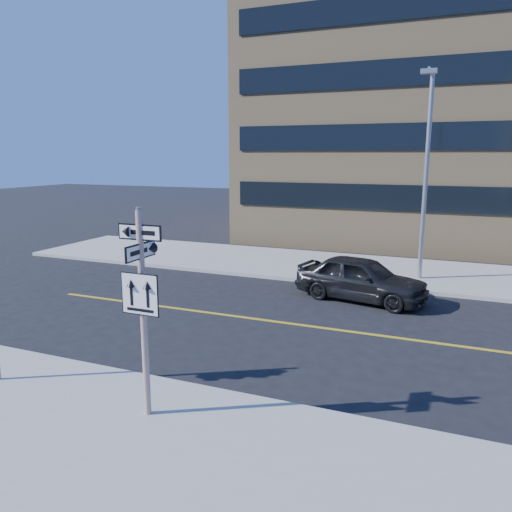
% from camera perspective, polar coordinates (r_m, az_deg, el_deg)
% --- Properties ---
extents(ground, '(120.00, 120.00, 0.00)m').
position_cam_1_polar(ground, '(12.46, -5.51, -12.89)').
color(ground, black).
rests_on(ground, ground).
extents(sign_pole, '(0.92, 0.92, 4.06)m').
position_cam_1_polar(sign_pole, '(9.60, -12.84, -5.12)').
color(sign_pole, silver).
rests_on(sign_pole, near_sidewalk).
extents(parked_car_a, '(2.78, 4.95, 1.59)m').
position_cam_1_polar(parked_car_a, '(18.22, 11.92, -2.52)').
color(parked_car_a, black).
rests_on(parked_car_a, ground).
extents(streetlight_a, '(0.55, 2.25, 8.00)m').
position_cam_1_polar(streetlight_a, '(20.80, 18.89, 9.86)').
color(streetlight_a, gray).
rests_on(streetlight_a, far_sidewalk).
extents(building_brick, '(18.00, 18.00, 18.00)m').
position_cam_1_polar(building_brick, '(35.37, 17.61, 17.28)').
color(building_brick, tan).
rests_on(building_brick, ground).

